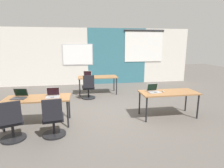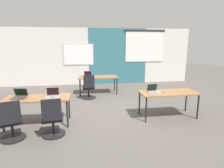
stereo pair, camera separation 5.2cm
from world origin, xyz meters
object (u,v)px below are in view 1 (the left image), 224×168
(desk_near_right, at_px, (168,94))
(laptop_near_right_inner, at_px, (154,90))
(chair_far_left, at_px, (88,89))
(laptop_far_left, at_px, (87,76))
(laptop_near_left_end, at_px, (19,96))
(desk_far_center, at_px, (98,78))
(mouse_near_right_inner, at_px, (163,91))
(laptop_near_left_inner, at_px, (53,95))
(chair_near_left_end, at_px, (12,124))
(desk_near_left, at_px, (38,100))
(chair_near_left_inner, at_px, (53,121))

(desk_near_right, distance_m, laptop_near_right_inner, 0.44)
(chair_far_left, bearing_deg, laptop_far_left, -92.98)
(chair_far_left, height_order, laptop_near_left_end, laptop_near_left_end)
(desk_far_center, distance_m, laptop_far_left, 0.43)
(desk_near_right, relative_size, chair_far_left, 1.74)
(desk_near_right, bearing_deg, laptop_near_right_inner, 174.00)
(laptop_far_left, height_order, chair_far_left, laptop_far_left)
(laptop_near_right_inner, xyz_separation_m, mouse_near_right_inner, (0.28, -0.03, -0.03))
(desk_far_center, bearing_deg, laptop_near_right_inner, -64.31)
(laptop_far_left, relative_size, mouse_near_right_inner, 3.51)
(laptop_near_left_end, bearing_deg, mouse_near_right_inner, 7.53)
(desk_near_right, xyz_separation_m, chair_far_left, (-2.16, 2.11, -0.28))
(desk_near_right, height_order, laptop_near_left_inner, laptop_near_left_inner)
(desk_near_right, bearing_deg, chair_near_left_end, -168.85)
(desk_far_center, bearing_deg, desk_near_right, -57.99)
(laptop_near_right_inner, height_order, mouse_near_right_inner, laptop_near_right_inner)
(desk_near_left, relative_size, chair_near_left_inner, 1.74)
(desk_far_center, bearing_deg, mouse_near_right_inner, -60.08)
(laptop_far_left, distance_m, laptop_near_left_end, 3.28)
(laptop_near_left_end, bearing_deg, chair_near_left_inner, -32.42)
(desk_far_center, distance_m, chair_far_left, 0.85)
(laptop_far_left, xyz_separation_m, chair_near_left_end, (-1.71, -3.56, -0.39))
(laptop_near_left_inner, distance_m, chair_near_left_inner, 0.83)
(laptop_far_left, relative_size, chair_far_left, 0.40)
(chair_near_left_inner, bearing_deg, mouse_near_right_inner, -172.94)
(desk_near_left, height_order, chair_near_left_inner, chair_near_left_inner)
(desk_near_left, distance_m, laptop_near_right_inner, 3.08)
(chair_far_left, bearing_deg, desk_near_right, 132.38)
(desk_near_right, bearing_deg, mouse_near_right_inner, 172.64)
(laptop_far_left, bearing_deg, chair_far_left, -81.94)
(chair_near_left_end, bearing_deg, chair_near_left_inner, 164.05)
(laptop_near_left_inner, relative_size, mouse_near_right_inner, 3.18)
(laptop_near_left_inner, relative_size, laptop_near_left_end, 0.90)
(desk_near_left, height_order, mouse_near_right_inner, mouse_near_right_inner)
(chair_near_left_inner, distance_m, laptop_near_left_end, 1.23)
(desk_near_left, bearing_deg, chair_far_left, 57.56)
(desk_far_center, bearing_deg, chair_near_left_inner, -110.17)
(chair_far_left, distance_m, laptop_near_left_end, 2.75)
(chair_far_left, bearing_deg, chair_near_left_inner, 69.33)
(desk_far_center, xyz_separation_m, mouse_near_right_inner, (1.60, -2.78, 0.08))
(desk_far_center, xyz_separation_m, laptop_near_left_inner, (-1.38, -2.80, 0.11))
(laptop_near_right_inner, distance_m, mouse_near_right_inner, 0.28)
(chair_near_left_end, bearing_deg, chair_far_left, -140.08)
(desk_near_right, xyz_separation_m, desk_far_center, (-1.75, 2.80, 0.00))
(mouse_near_right_inner, bearing_deg, chair_near_left_end, -168.13)
(desk_near_left, xyz_separation_m, chair_near_left_end, (-0.38, -0.76, -0.28))
(chair_far_left, height_order, laptop_near_left_inner, laptop_near_left_inner)
(chair_far_left, bearing_deg, laptop_near_left_end, 46.11)
(chair_far_left, bearing_deg, mouse_near_right_inner, 130.59)
(desk_near_left, xyz_separation_m, chair_near_left_inner, (0.46, -0.72, -0.28))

